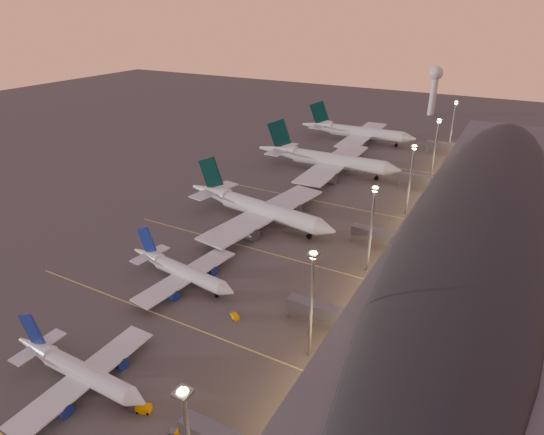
{
  "coord_description": "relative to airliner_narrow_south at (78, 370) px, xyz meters",
  "views": [
    {
      "loc": [
        66.12,
        -71.54,
        69.17
      ],
      "look_at": [
        2.0,
        45.0,
        7.0
      ],
      "focal_mm": 30.0,
      "sensor_mm": 36.0,
      "label": 1
    }
  ],
  "objects": [
    {
      "name": "radar_tower",
      "position": [
        11.1,
        289.73,
        18.58
      ],
      "size": [
        9.0,
        9.0,
        32.5
      ],
      "color": "silver",
      "rests_on": "ground"
    },
    {
      "name": "lane_markings",
      "position": [
        1.1,
        69.73,
        -3.29
      ],
      "size": [
        90.0,
        180.36,
        0.0
      ],
      "color": "#D8C659",
      "rests_on": "ground"
    },
    {
      "name": "ground",
      "position": [
        1.1,
        29.73,
        -3.3
      ],
      "size": [
        700.0,
        700.0,
        0.0
      ],
      "primitive_type": "plane",
      "color": "#484542"
    },
    {
      "name": "airliner_narrow_north",
      "position": [
        -5.8,
        39.22,
        0.15
      ],
      "size": [
        37.38,
        33.59,
        13.34
      ],
      "rotation": [
        0.0,
        0.0,
        -0.11
      ],
      "color": "silver",
      "rests_on": "ground"
    },
    {
      "name": "terminal_building",
      "position": [
        62.94,
        102.19,
        5.48
      ],
      "size": [
        56.35,
        255.0,
        17.46
      ],
      "color": "#525257",
      "rests_on": "ground"
    },
    {
      "name": "baggage_tug_a",
      "position": [
        25.6,
        -0.08,
        -2.83
      ],
      "size": [
        3.71,
        2.32,
        1.03
      ],
      "rotation": [
        0.0,
        0.0,
        0.29
      ],
      "color": "#EC9D00",
      "rests_on": "ground"
    },
    {
      "name": "airliner_wide_far",
      "position": [
        -11.5,
        198.85,
        2.08
      ],
      "size": [
        65.16,
        59.17,
        20.9
      ],
      "rotation": [
        0.0,
        0.0,
        0.02
      ],
      "color": "silver",
      "rests_on": "ground"
    },
    {
      "name": "baggage_tug_c",
      "position": [
        15.57,
        32.85,
        -2.83
      ],
      "size": [
        3.62,
        2.92,
        1.02
      ],
      "rotation": [
        0.0,
        0.0,
        -0.54
      ],
      "color": "#EC9D00",
      "rests_on": "ground"
    },
    {
      "name": "airliner_narrow_south",
      "position": [
        0.0,
        0.0,
        0.0
      ],
      "size": [
        35.54,
        31.59,
        12.76
      ],
      "rotation": [
        0.0,
        0.0,
        0.0
      ],
      "color": "silver",
      "rests_on": "ground"
    },
    {
      "name": "airliner_wide_near",
      "position": [
        -7.05,
        82.58,
        1.86
      ],
      "size": [
        62.58,
        57.56,
        20.04
      ],
      "rotation": [
        0.0,
        0.0,
        -0.14
      ],
      "color": "silver",
      "rests_on": "ground"
    },
    {
      "name": "baggage_tug_b",
      "position": [
        15.75,
        0.68,
        -2.73
      ],
      "size": [
        4.47,
        3.07,
        1.24
      ],
      "rotation": [
        0.0,
        0.0,
        0.38
      ],
      "color": "#EC9D00",
      "rests_on": "ground"
    },
    {
      "name": "airliner_wide_mid",
      "position": [
        -6.67,
        143.49,
        2.38
      ],
      "size": [
        68.7,
        62.34,
        22.05
      ],
      "rotation": [
        0.0,
        0.0,
        0.01
      ],
      "color": "silver",
      "rests_on": "ground"
    },
    {
      "name": "light_masts",
      "position": [
        37.1,
        94.73,
        14.26
      ],
      "size": [
        2.2,
        217.2,
        25.9
      ],
      "color": "slate",
      "rests_on": "ground"
    }
  ]
}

